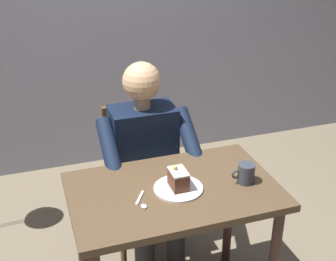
{
  "coord_description": "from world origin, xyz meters",
  "views": [
    {
      "loc": [
        0.58,
        1.65,
        1.91
      ],
      "look_at": [
        -0.0,
        -0.1,
        1.01
      ],
      "focal_mm": 47.97,
      "sensor_mm": 36.0,
      "label": 1
    }
  ],
  "objects_px": {
    "dining_table": "(174,208)",
    "dessert_spoon": "(142,202)",
    "cake_slice": "(178,179)",
    "chair": "(140,172)",
    "coffee_cup": "(246,173)",
    "seated_person": "(148,166)"
  },
  "relations": [
    {
      "from": "dining_table",
      "to": "cake_slice",
      "type": "relative_size",
      "value": 8.88
    },
    {
      "from": "seated_person",
      "to": "dining_table",
      "type": "bearing_deg",
      "value": 90.0
    },
    {
      "from": "chair",
      "to": "coffee_cup",
      "type": "distance_m",
      "value": 0.82
    },
    {
      "from": "dessert_spoon",
      "to": "cake_slice",
      "type": "bearing_deg",
      "value": -164.21
    },
    {
      "from": "dessert_spoon",
      "to": "dining_table",
      "type": "bearing_deg",
      "value": -158.29
    },
    {
      "from": "seated_person",
      "to": "dessert_spoon",
      "type": "bearing_deg",
      "value": 71.52
    },
    {
      "from": "seated_person",
      "to": "dessert_spoon",
      "type": "relative_size",
      "value": 8.75
    },
    {
      "from": "cake_slice",
      "to": "chair",
      "type": "bearing_deg",
      "value": -88.54
    },
    {
      "from": "dining_table",
      "to": "coffee_cup",
      "type": "xyz_separation_m",
      "value": [
        -0.34,
        0.06,
        0.16
      ]
    },
    {
      "from": "coffee_cup",
      "to": "seated_person",
      "type": "bearing_deg",
      "value": -56.26
    },
    {
      "from": "chair",
      "to": "dining_table",
      "type": "bearing_deg",
      "value": 90.0
    },
    {
      "from": "chair",
      "to": "seated_person",
      "type": "relative_size",
      "value": 0.74
    },
    {
      "from": "chair",
      "to": "dessert_spoon",
      "type": "height_order",
      "value": "chair"
    },
    {
      "from": "dining_table",
      "to": "coffee_cup",
      "type": "height_order",
      "value": "coffee_cup"
    },
    {
      "from": "seated_person",
      "to": "coffee_cup",
      "type": "distance_m",
      "value": 0.63
    },
    {
      "from": "chair",
      "to": "coffee_cup",
      "type": "bearing_deg",
      "value": 116.42
    },
    {
      "from": "chair",
      "to": "cake_slice",
      "type": "height_order",
      "value": "chair"
    },
    {
      "from": "chair",
      "to": "coffee_cup",
      "type": "height_order",
      "value": "chair"
    },
    {
      "from": "cake_slice",
      "to": "coffee_cup",
      "type": "xyz_separation_m",
      "value": [
        -0.32,
        0.04,
        -0.01
      ]
    },
    {
      "from": "dining_table",
      "to": "cake_slice",
      "type": "distance_m",
      "value": 0.17
    },
    {
      "from": "dining_table",
      "to": "dessert_spoon",
      "type": "height_order",
      "value": "dessert_spoon"
    },
    {
      "from": "coffee_cup",
      "to": "chair",
      "type": "bearing_deg",
      "value": -63.58
    }
  ]
}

